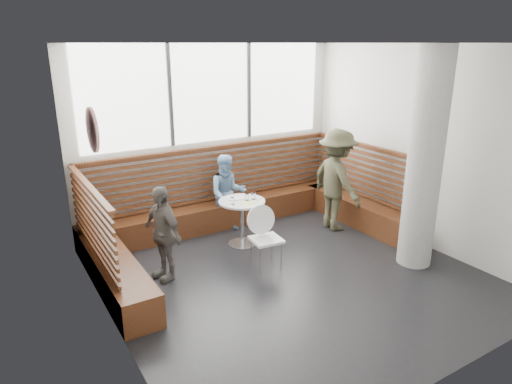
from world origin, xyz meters
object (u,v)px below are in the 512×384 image
child_left (163,233)px  adult_man (337,180)px  concrete_column (425,161)px  child_back (228,193)px  cafe_chair (264,232)px  cafe_table (242,213)px

child_left → adult_man: bearing=79.5°
concrete_column → child_back: bearing=125.0°
concrete_column → adult_man: concrete_column is taller
concrete_column → cafe_chair: 2.53m
adult_man → cafe_chair: bearing=110.7°
adult_man → child_back: bearing=64.9°
concrete_column → adult_man: 1.82m
adult_man → child_left: 3.29m
concrete_column → child_left: concrete_column is taller
cafe_table → adult_man: adult_man is taller
cafe_table → child_back: bearing=81.5°
concrete_column → child_left: 3.86m
adult_man → concrete_column: bearing=-172.1°
cafe_chair → child_left: 1.46m
concrete_column → cafe_table: concrete_column is taller
cafe_chair → child_back: (0.21, 1.51, 0.14)m
adult_man → child_left: size_ratio=1.32×
adult_man → child_back: 1.93m
child_back → adult_man: bearing=-10.7°
cafe_table → child_left: size_ratio=0.57×
cafe_table → child_back: (0.10, 0.68, 0.13)m
cafe_table → cafe_chair: size_ratio=0.84×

